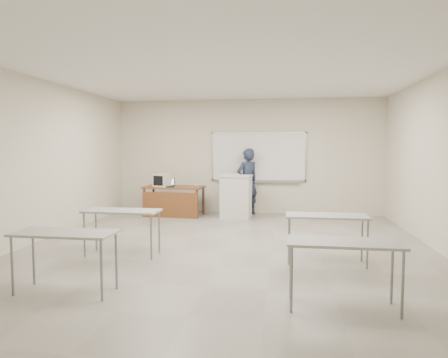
% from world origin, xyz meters
% --- Properties ---
extents(floor, '(7.00, 8.00, 0.01)m').
position_xyz_m(floor, '(0.00, 0.00, -0.01)').
color(floor, gray).
rests_on(floor, ground).
extents(whiteboard, '(2.48, 0.10, 1.31)m').
position_xyz_m(whiteboard, '(0.30, 3.97, 1.48)').
color(whiteboard, white).
rests_on(whiteboard, floor).
extents(student_desks, '(4.40, 2.20, 0.73)m').
position_xyz_m(student_desks, '(-0.00, -1.35, 0.67)').
color(student_desks, '#959591').
rests_on(student_desks, floor).
extents(instructor_desk, '(1.49, 0.75, 0.75)m').
position_xyz_m(instructor_desk, '(-1.80, 3.19, 0.55)').
color(instructor_desk, brown).
rests_on(instructor_desk, floor).
extents(podium, '(0.75, 0.55, 1.06)m').
position_xyz_m(podium, '(-0.20, 3.20, 0.53)').
color(podium, silver).
rests_on(podium, floor).
extents(crt_monitor, '(0.37, 0.42, 0.35)m').
position_xyz_m(crt_monitor, '(-2.05, 3.18, 0.92)').
color(crt_monitor, '#BDB19D').
rests_on(crt_monitor, instructor_desk).
extents(laptop, '(0.30, 0.28, 0.22)m').
position_xyz_m(laptop, '(-1.90, 3.17, 0.80)').
color(laptop, black).
rests_on(laptop, instructor_desk).
extents(mouse, '(0.12, 0.10, 0.04)m').
position_xyz_m(mouse, '(-1.25, 3.35, 0.77)').
color(mouse, '#B0B5B9').
rests_on(mouse, instructor_desk).
extents(keyboard, '(0.47, 0.19, 0.03)m').
position_xyz_m(keyboard, '(-0.35, 3.28, 1.07)').
color(keyboard, '#BDB19D').
rests_on(keyboard, podium).
extents(presenter, '(0.74, 0.72, 1.71)m').
position_xyz_m(presenter, '(0.03, 3.76, 0.86)').
color(presenter, black).
rests_on(presenter, floor).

